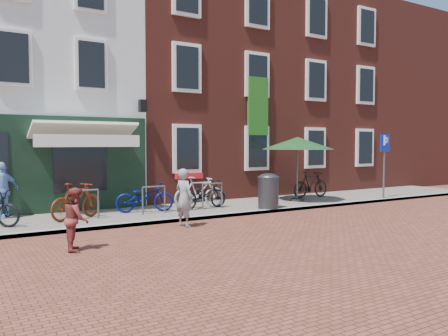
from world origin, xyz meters
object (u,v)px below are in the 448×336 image
cafe_person (3,190)px  woman (184,198)px  boy (76,219)px  bicycle_2 (145,197)px  parking_sign (384,154)px  bicycle_3 (199,192)px  bicycle_1 (77,201)px  litter_bin (268,189)px  bicycle_4 (204,194)px  bicycle_5 (311,184)px  parasol (298,141)px

cafe_person → woman: bearing=113.5°
boy → bicycle_2: (2.88, 3.54, -0.08)m
parking_sign → bicycle_3: bearing=169.7°
parking_sign → boy: size_ratio=1.90×
woman → bicycle_2: (-0.16, 2.33, -0.20)m
bicycle_1 → litter_bin: bearing=-127.0°
woman → bicycle_3: size_ratio=0.90×
parking_sign → litter_bin: bearing=179.4°
bicycle_3 → bicycle_4: bearing=-163.0°
bicycle_3 → bicycle_4: bicycle_3 is taller
cafe_person → bicycle_5: size_ratio=0.93×
woman → bicycle_4: woman is taller
parking_sign → bicycle_5: size_ratio=1.44×
boy → cafe_person: 4.60m
parking_sign → cafe_person: size_ratio=1.55×
parking_sign → bicycle_1: size_ratio=1.44×
parasol → woman: size_ratio=1.71×
parking_sign → bicycle_5: bearing=145.1°
bicycle_4 → bicycle_2: bearing=74.2°
parasol → bicycle_2: parasol is taller
cafe_person → bicycle_4: size_ratio=0.90×
bicycle_1 → bicycle_5: same height
boy → bicycle_3: (4.73, 3.47, -0.03)m
litter_bin → cafe_person: bearing=162.8°
boy → bicycle_4: 5.76m
litter_bin → parking_sign: 5.56m
litter_bin → bicycle_2: 3.90m
bicycle_2 → bicycle_3: (1.84, -0.07, 0.05)m
bicycle_2 → bicycle_4: 1.90m
boy → parasol: bearing=-55.1°
litter_bin → bicycle_3: litter_bin is taller
cafe_person → bicycle_3: (5.62, -1.04, -0.28)m
parasol → bicycle_2: bearing=176.7°
parasol → bicycle_2: (-5.73, 0.33, -1.72)m
parasol → bicycle_1: 7.99m
cafe_person → bicycle_1: 2.13m
parking_sign → woman: 9.06m
bicycle_2 → bicycle_4: same height
boy → bicycle_4: (4.76, 3.24, -0.08)m
woman → bicycle_1: bearing=29.3°
bicycle_4 → bicycle_5: size_ratio=1.03×
parasol → woman: parasol is taller
boy → bicycle_5: bearing=-54.6°
litter_bin → bicycle_2: (-3.66, 1.33, -0.17)m
bicycle_1 → bicycle_2: bicycle_1 is taller
parking_sign → woman: (-8.96, -0.94, -1.02)m
woman → boy: bearing=93.0°
bicycle_1 → bicycle_2: (2.09, 0.30, -0.05)m
bicycle_3 → bicycle_5: same height
woman → bicycle_3: woman is taller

